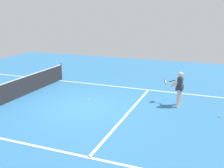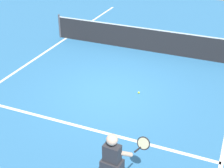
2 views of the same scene
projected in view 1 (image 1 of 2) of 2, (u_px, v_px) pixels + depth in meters
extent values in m
plane|color=teal|center=(84.00, 107.00, 11.36)|extent=(25.75, 25.75, 0.00)
cube|color=white|center=(128.00, 113.00, 10.66)|extent=(7.24, 0.10, 0.01)
cube|color=white|center=(31.00, 145.00, 8.11)|extent=(0.10, 17.81, 0.01)
cube|color=white|center=(114.00, 86.00, 14.61)|extent=(0.10, 17.81, 0.01)
cylinder|color=#4C4C51|center=(61.00, 71.00, 15.99)|extent=(0.08, 0.08, 1.03)
cube|color=#232326|center=(18.00, 89.00, 12.49)|extent=(7.76, 0.02, 0.91)
cube|color=white|center=(17.00, 79.00, 12.36)|extent=(7.76, 0.02, 0.04)
cylinder|color=beige|center=(178.00, 99.00, 11.27)|extent=(0.13, 0.13, 0.78)
cylinder|color=beige|center=(180.00, 96.00, 11.58)|extent=(0.13, 0.13, 0.78)
cube|color=white|center=(178.00, 106.00, 11.36)|extent=(0.20, 0.10, 0.08)
cube|color=white|center=(179.00, 104.00, 11.67)|extent=(0.20, 0.10, 0.08)
cube|color=#2D2D33|center=(180.00, 83.00, 11.25)|extent=(0.34, 0.23, 0.52)
cube|color=#2D2D33|center=(180.00, 88.00, 11.31)|extent=(0.42, 0.31, 0.20)
sphere|color=beige|center=(181.00, 74.00, 11.15)|extent=(0.22, 0.22, 0.22)
cylinder|color=beige|center=(176.00, 83.00, 11.18)|extent=(0.25, 0.48, 0.37)
cylinder|color=beige|center=(177.00, 82.00, 11.44)|extent=(0.32, 0.46, 0.37)
cylinder|color=black|center=(172.00, 81.00, 11.73)|extent=(0.06, 0.30, 0.14)
torus|color=black|center=(166.00, 81.00, 11.87)|extent=(0.29, 0.14, 0.28)
cylinder|color=beige|center=(166.00, 81.00, 11.87)|extent=(0.25, 0.11, 0.23)
sphere|color=#D1E533|center=(88.00, 100.00, 12.22)|extent=(0.07, 0.07, 0.07)
sphere|color=#D1E533|center=(220.00, 116.00, 10.29)|extent=(0.07, 0.07, 0.07)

